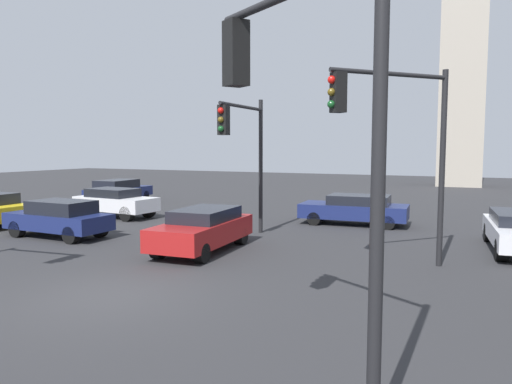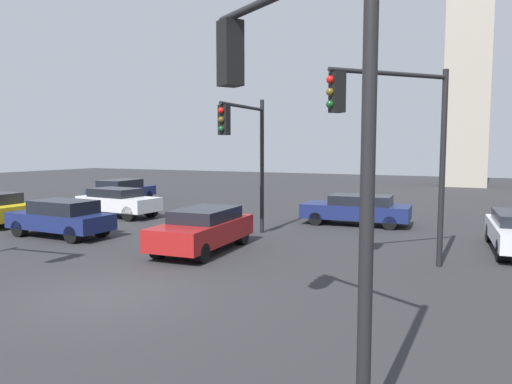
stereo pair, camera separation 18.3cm
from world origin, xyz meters
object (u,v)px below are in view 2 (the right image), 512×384
at_px(traffic_light_0, 288,101).
at_px(car_1, 122,190).
at_px(traffic_light_1, 245,140).
at_px(car_4, 203,228).
at_px(car_6, 61,218).
at_px(car_7, 357,209).
at_px(car_3, 118,201).
at_px(traffic_light_3, 394,125).

height_order(traffic_light_0, car_1, traffic_light_0).
height_order(traffic_light_1, car_1, traffic_light_1).
xyz_separation_m(traffic_light_0, car_4, (-5.93, 7.25, -3.24)).
height_order(car_6, car_7, car_6).
distance_m(car_3, car_7, 11.40).
relative_size(traffic_light_0, car_4, 1.25).
bearing_deg(traffic_light_1, car_4, -7.65).
distance_m(car_3, car_4, 9.18).
xyz_separation_m(car_1, car_6, (6.10, -10.19, 0.00)).
height_order(traffic_light_1, car_6, traffic_light_1).
bearing_deg(car_3, car_7, 17.89).
height_order(traffic_light_3, car_7, traffic_light_3).
relative_size(traffic_light_1, car_7, 1.11).
relative_size(traffic_light_1, traffic_light_3, 0.95).
distance_m(traffic_light_0, traffic_light_1, 11.16).
distance_m(car_1, car_4, 15.76).
relative_size(traffic_light_0, car_1, 1.19).
distance_m(traffic_light_1, car_1, 14.92).
relative_size(traffic_light_3, car_1, 1.18).
xyz_separation_m(traffic_light_0, traffic_light_1, (-5.64, 9.62, -0.33)).
xyz_separation_m(traffic_light_3, car_6, (-12.18, -0.20, -3.22)).
distance_m(traffic_light_0, car_1, 25.21).
distance_m(traffic_light_3, car_6, 12.60).
distance_m(traffic_light_0, car_7, 15.32).
relative_size(car_3, car_4, 0.95).
xyz_separation_m(traffic_light_3, car_1, (-18.29, 10.00, -3.23)).
xyz_separation_m(traffic_light_0, car_3, (-13.81, 11.96, -3.21)).
relative_size(traffic_light_0, traffic_light_3, 1.00).
distance_m(traffic_light_3, car_4, 6.84).
height_order(car_3, car_4, car_3).
xyz_separation_m(car_4, car_6, (-6.15, -0.28, 0.00)).
height_order(traffic_light_0, traffic_light_1, traffic_light_0).
xyz_separation_m(traffic_light_1, car_3, (-8.18, 2.34, -2.88)).
relative_size(traffic_light_0, traffic_light_1, 1.06).
bearing_deg(traffic_light_1, car_6, -68.13).
height_order(traffic_light_1, traffic_light_3, traffic_light_3).
bearing_deg(car_4, car_1, -132.86).
bearing_deg(car_1, car_4, -133.00).
bearing_deg(traffic_light_1, car_3, -106.50).
bearing_deg(traffic_light_0, traffic_light_1, -29.09).
bearing_deg(traffic_light_0, car_6, 0.58).
bearing_deg(car_1, car_3, -143.97).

